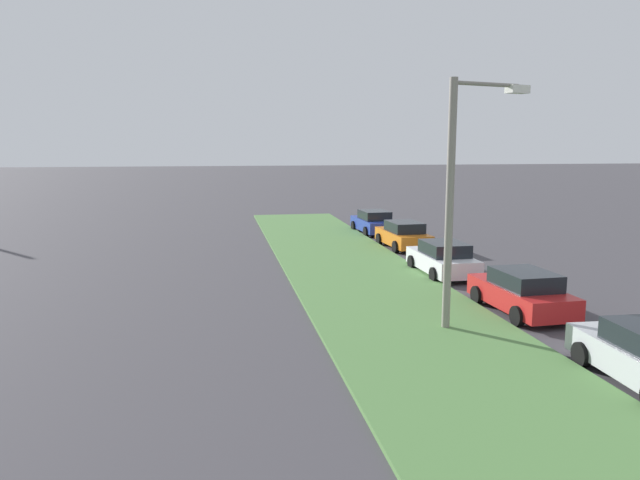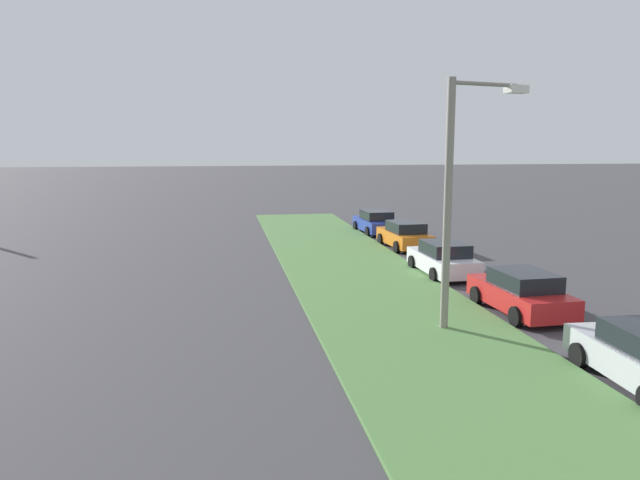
{
  "view_description": "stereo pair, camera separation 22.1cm",
  "coord_description": "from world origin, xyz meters",
  "px_view_note": "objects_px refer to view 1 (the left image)",
  "views": [
    {
      "loc": [
        -6.62,
        12.52,
        5.62
      ],
      "look_at": [
        17.3,
        8.34,
        1.71
      ],
      "focal_mm": 33.59,
      "sensor_mm": 36.0,
      "label": 1
    },
    {
      "loc": [
        -6.66,
        12.3,
        5.62
      ],
      "look_at": [
        17.3,
        8.34,
        1.71
      ],
      "focal_mm": 33.59,
      "sensor_mm": 36.0,
      "label": 2
    }
  ],
  "objects_px": {
    "parked_car_red": "(522,292)",
    "streetlight": "(460,186)",
    "parked_car_blue": "(374,222)",
    "parked_car_white": "(443,259)",
    "parked_car_orange": "(403,235)"
  },
  "relations": [
    {
      "from": "parked_car_red",
      "to": "streetlight",
      "type": "relative_size",
      "value": 0.58
    },
    {
      "from": "parked_car_red",
      "to": "parked_car_white",
      "type": "height_order",
      "value": "same"
    },
    {
      "from": "parked_car_orange",
      "to": "parked_car_white",
      "type": "bearing_deg",
      "value": 173.62
    },
    {
      "from": "parked_car_orange",
      "to": "parked_car_blue",
      "type": "xyz_separation_m",
      "value": [
        5.55,
        0.18,
        0.0
      ]
    },
    {
      "from": "parked_car_red",
      "to": "streetlight",
      "type": "height_order",
      "value": "streetlight"
    },
    {
      "from": "parked_car_white",
      "to": "streetlight",
      "type": "bearing_deg",
      "value": 160.52
    },
    {
      "from": "parked_car_white",
      "to": "parked_car_blue",
      "type": "height_order",
      "value": "same"
    },
    {
      "from": "parked_car_blue",
      "to": "parked_car_red",
      "type": "bearing_deg",
      "value": 177.53
    },
    {
      "from": "parked_car_white",
      "to": "parked_car_red",
      "type": "bearing_deg",
      "value": -176.94
    },
    {
      "from": "parked_car_blue",
      "to": "parked_car_white",
      "type": "bearing_deg",
      "value": 175.88
    },
    {
      "from": "parked_car_red",
      "to": "parked_car_white",
      "type": "bearing_deg",
      "value": 1.53
    },
    {
      "from": "parked_car_red",
      "to": "streetlight",
      "type": "bearing_deg",
      "value": 111.78
    },
    {
      "from": "parked_car_red",
      "to": "streetlight",
      "type": "xyz_separation_m",
      "value": [
        -1.3,
        2.89,
        3.67
      ]
    },
    {
      "from": "parked_car_orange",
      "to": "parked_car_blue",
      "type": "height_order",
      "value": "same"
    },
    {
      "from": "parked_car_white",
      "to": "parked_car_orange",
      "type": "distance_m",
      "value": 6.8
    }
  ]
}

